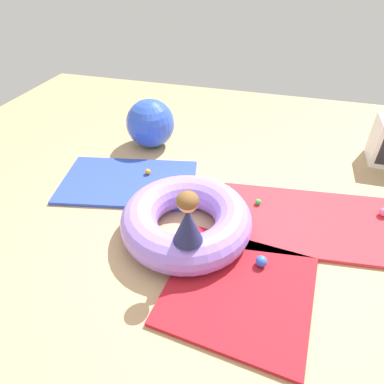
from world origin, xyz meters
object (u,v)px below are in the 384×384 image
object	(u,v)px
child_in_navy	(188,218)
inflatable_cushion	(186,220)
play_ball_orange	(148,172)
play_ball_green	(258,202)
exercise_ball_large	(150,123)
play_ball_pink	(384,212)
play_ball_blue	(261,261)

from	to	relation	value
child_in_navy	inflatable_cushion	bearing A→B (deg)	-120.04
play_ball_orange	play_ball_green	distance (m)	1.35
child_in_navy	play_ball_green	world-z (taller)	child_in_navy
play_ball_orange	play_ball_green	xyz separation A→B (m)	(1.33, -0.22, -0.00)
play_ball_green	exercise_ball_large	size ratio (longest dim) A/B	0.10
child_in_navy	play_ball_orange	distance (m)	1.55
inflatable_cushion	play_ball_pink	bearing A→B (deg)	21.76
child_in_navy	play_ball_orange	bearing A→B (deg)	-103.20
inflatable_cushion	play_ball_green	xyz separation A→B (m)	(0.62, 0.58, -0.10)
play_ball_pink	play_ball_blue	size ratio (longest dim) A/B	0.92
child_in_navy	play_ball_blue	xyz separation A→B (m)	(0.60, 0.16, -0.49)
inflatable_cushion	play_ball_pink	xyz separation A→B (m)	(1.86, 0.74, -0.09)
play_ball_green	child_in_navy	bearing A→B (deg)	-116.22
play_ball_pink	play_ball_orange	xyz separation A→B (m)	(-2.57, 0.05, -0.01)
inflatable_cushion	exercise_ball_large	size ratio (longest dim) A/B	1.92
play_ball_orange	play_ball_blue	xyz separation A→B (m)	(1.45, -1.03, 0.02)
inflatable_cushion	play_ball_green	world-z (taller)	inflatable_cushion
child_in_navy	play_ball_blue	size ratio (longest dim) A/B	4.81
play_ball_blue	play_ball_green	size ratio (longest dim) A/B	1.55
inflatable_cushion	play_ball_blue	distance (m)	0.78
inflatable_cushion	child_in_navy	size ratio (longest dim) A/B	2.61
play_ball_blue	exercise_ball_large	world-z (taller)	exercise_ball_large
child_in_navy	exercise_ball_large	xyz separation A→B (m)	(-1.09, 1.95, -0.25)
child_in_navy	exercise_ball_large	world-z (taller)	child_in_navy
play_ball_blue	exercise_ball_large	bearing A→B (deg)	133.49
child_in_navy	play_ball_blue	world-z (taller)	child_in_navy
play_ball_pink	play_ball_orange	distance (m)	2.57
play_ball_pink	play_ball_orange	world-z (taller)	play_ball_pink
play_ball_pink	exercise_ball_large	distance (m)	2.93
play_ball_orange	exercise_ball_large	distance (m)	0.82
play_ball_green	exercise_ball_large	distance (m)	1.86
play_ball_blue	play_ball_pink	bearing A→B (deg)	41.23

